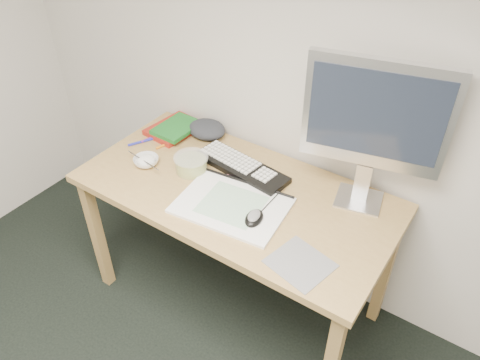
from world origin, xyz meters
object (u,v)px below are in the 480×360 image
object	(u,v)px
desk	(235,204)
keyboard	(242,167)
sketchpad	(232,205)
monitor	(375,119)
rice_bowl	(146,161)

from	to	relation	value
desk	keyboard	bearing A→B (deg)	113.24
desk	sketchpad	distance (m)	0.14
desk	keyboard	size ratio (longest dim) A/B	3.00
sketchpad	keyboard	bearing A→B (deg)	108.59
desk	monitor	xyz separation A→B (m)	(0.48, 0.24, 0.48)
keyboard	rice_bowl	world-z (taller)	rice_bowl
keyboard	rice_bowl	bearing A→B (deg)	-143.53
rice_bowl	sketchpad	bearing A→B (deg)	-2.35
keyboard	desk	bearing A→B (deg)	-59.17
sketchpad	keyboard	distance (m)	0.26
monitor	sketchpad	bearing A→B (deg)	-154.28
monitor	rice_bowl	size ratio (longest dim) A/B	5.38
desk	monitor	bearing A→B (deg)	26.45
sketchpad	monitor	xyz separation A→B (m)	(0.42, 0.34, 0.39)
sketchpad	keyboard	world-z (taller)	keyboard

